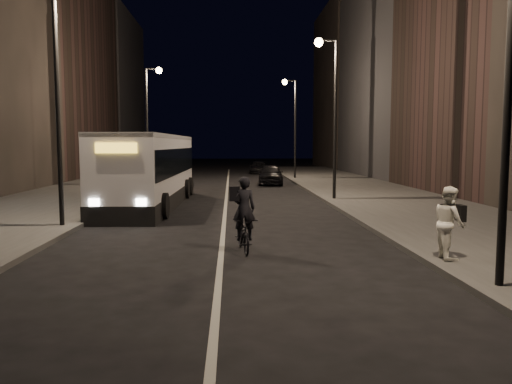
{
  "coord_description": "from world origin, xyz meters",
  "views": [
    {
      "loc": [
        0.28,
        -13.44,
        2.95
      ],
      "look_at": [
        1.03,
        1.68,
        1.5
      ],
      "focal_mm": 35.0,
      "sensor_mm": 36.0,
      "label": 1
    }
  ],
  "objects": [
    {
      "name": "building_row_left",
      "position": [
        -16.0,
        28.5,
        11.0
      ],
      "size": [
        8.0,
        61.0,
        22.0
      ],
      "primitive_type": "cube",
      "color": "black",
      "rests_on": "ground"
    },
    {
      "name": "streetlight_right_near",
      "position": [
        5.33,
        -4.0,
        5.36
      ],
      "size": [
        1.2,
        0.44,
        8.12
      ],
      "color": "black",
      "rests_on": "sidewalk_right"
    },
    {
      "name": "streetlight_left_near",
      "position": [
        -5.33,
        4.0,
        5.36
      ],
      "size": [
        1.2,
        0.44,
        8.12
      ],
      "color": "black",
      "rests_on": "sidewalk_left"
    },
    {
      "name": "streetlight_right_far",
      "position": [
        5.33,
        28.0,
        5.36
      ],
      "size": [
        1.2,
        0.44,
        8.12
      ],
      "color": "black",
      "rests_on": "sidewalk_right"
    },
    {
      "name": "ground",
      "position": [
        0.0,
        0.0,
        0.0
      ],
      "size": [
        180.0,
        180.0,
        0.0
      ],
      "primitive_type": "plane",
      "color": "black",
      "rests_on": "ground"
    },
    {
      "name": "car_mid",
      "position": [
        -3.6,
        23.43,
        0.69
      ],
      "size": [
        1.97,
        4.33,
        1.38
      ],
      "primitive_type": "imported",
      "rotation": [
        0.0,
        0.0,
        3.27
      ],
      "color": "#333335",
      "rests_on": "ground"
    },
    {
      "name": "pedestrian_woman",
      "position": [
        5.6,
        -1.65,
        1.05
      ],
      "size": [
        0.71,
        0.89,
        1.78
      ],
      "primitive_type": "imported",
      "rotation": [
        0.0,
        0.0,
        1.53
      ],
      "color": "white",
      "rests_on": "sidewalk_right"
    },
    {
      "name": "streetlight_right_mid",
      "position": [
        5.33,
        12.0,
        5.36
      ],
      "size": [
        1.2,
        0.44,
        8.12
      ],
      "color": "black",
      "rests_on": "sidewalk_right"
    },
    {
      "name": "building_row_right",
      "position": [
        16.0,
        27.5,
        10.5
      ],
      "size": [
        8.0,
        61.0,
        21.0
      ],
      "primitive_type": "cube",
      "color": "black",
      "rests_on": "ground"
    },
    {
      "name": "streetlight_left_far",
      "position": [
        -5.33,
        22.0,
        5.36
      ],
      "size": [
        1.2,
        0.44,
        8.12
      ],
      "color": "black",
      "rests_on": "sidewalk_left"
    },
    {
      "name": "sidewalk_left",
      "position": [
        -8.5,
        14.0,
        0.08
      ],
      "size": [
        7.0,
        70.0,
        0.16
      ],
      "primitive_type": "cube",
      "color": "#393937",
      "rests_on": "ground"
    },
    {
      "name": "car_far",
      "position": [
        3.07,
        37.24,
        0.61
      ],
      "size": [
        2.15,
        4.36,
        1.22
      ],
      "primitive_type": "imported",
      "rotation": [
        0.0,
        0.0,
        -0.11
      ],
      "color": "black",
      "rests_on": "ground"
    },
    {
      "name": "cyclist_on_bicycle",
      "position": [
        0.62,
        0.07,
        0.7
      ],
      "size": [
        0.85,
        1.88,
        2.09
      ],
      "rotation": [
        0.0,
        0.0,
        0.12
      ],
      "color": "black",
      "rests_on": "ground"
    },
    {
      "name": "car_near",
      "position": [
        3.17,
        23.06,
        0.74
      ],
      "size": [
        2.08,
        4.48,
        1.49
      ],
      "primitive_type": "imported",
      "rotation": [
        0.0,
        0.0,
        -0.07
      ],
      "color": "black",
      "rests_on": "ground"
    },
    {
      "name": "city_bus",
      "position": [
        -3.6,
        10.72,
        1.84
      ],
      "size": [
        3.24,
        12.66,
        3.39
      ],
      "rotation": [
        0.0,
        0.0,
        -0.03
      ],
      "color": "silver",
      "rests_on": "ground"
    },
    {
      "name": "sidewalk_right",
      "position": [
        8.5,
        14.0,
        0.08
      ],
      "size": [
        7.0,
        70.0,
        0.16
      ],
      "primitive_type": "cube",
      "color": "#393937",
      "rests_on": "ground"
    }
  ]
}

